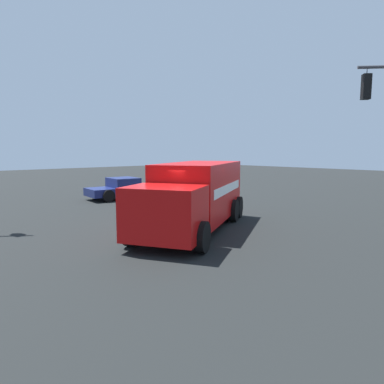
# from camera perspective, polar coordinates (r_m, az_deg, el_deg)

# --- Properties ---
(ground_plane) EXTENTS (100.00, 100.00, 0.00)m
(ground_plane) POSITION_cam_1_polar(r_m,az_deg,el_deg) (13.62, -1.68, -6.56)
(ground_plane) COLOR black
(delivery_truck) EXTENTS (5.90, 7.83, 2.66)m
(delivery_truck) POSITION_cam_1_polar(r_m,az_deg,el_deg) (13.82, 0.43, -0.46)
(delivery_truck) COLOR red
(delivery_truck) RESTS_ON ground
(pickup_navy) EXTENTS (2.69, 5.38, 1.38)m
(pickup_navy) POSITION_cam_1_polar(r_m,az_deg,el_deg) (23.30, -10.90, 0.77)
(pickup_navy) COLOR navy
(pickup_navy) RESTS_ON ground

